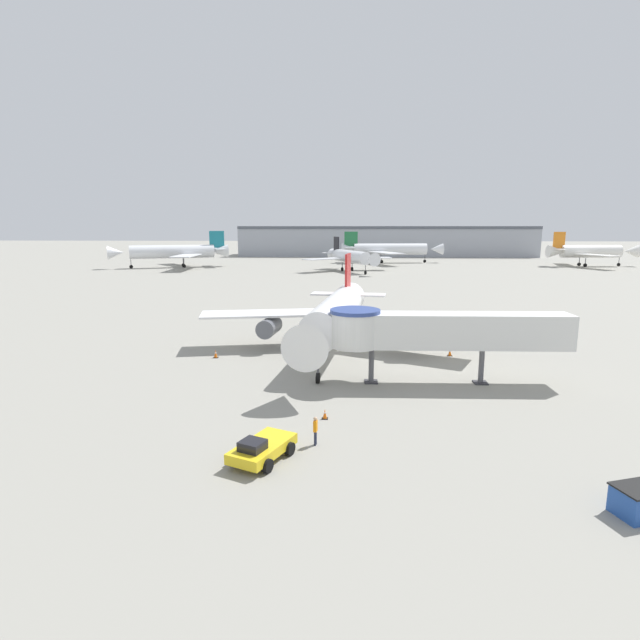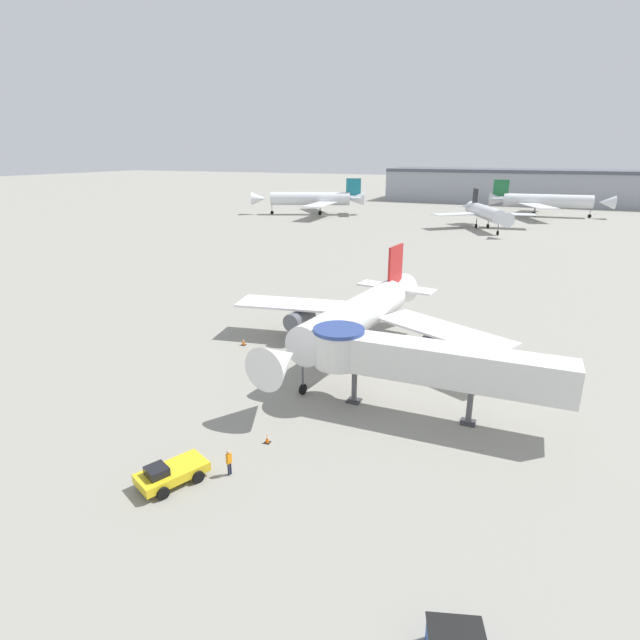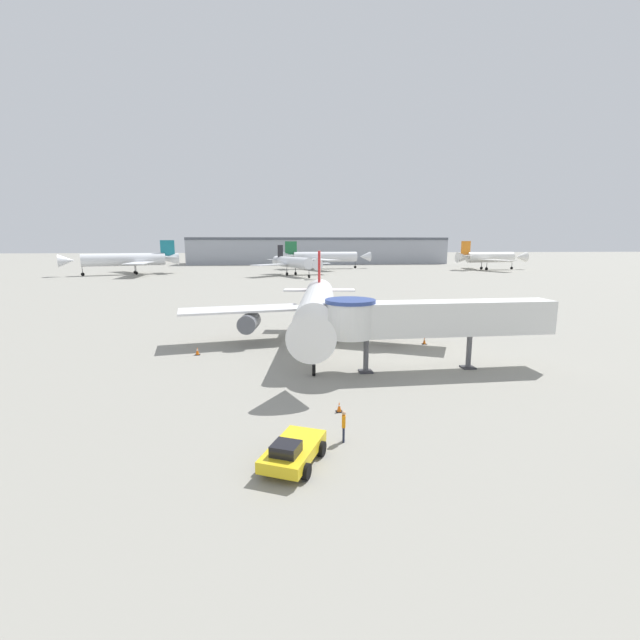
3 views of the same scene
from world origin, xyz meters
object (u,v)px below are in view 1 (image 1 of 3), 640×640
traffic_cone_port_wing (216,354)px  ground_crew_marshaller (315,429)px  jet_bridge (433,330)px  traffic_cone_near_nose (325,414)px  traffic_cone_starboard_wing (450,352)px  service_container_blue (640,501)px  background_jet_orange_tail (589,251)px  background_jet_teal_tail (175,252)px  background_jet_green_tail (388,249)px  pushback_tug_yellow (261,448)px  main_airplane (336,315)px  background_jet_black_tail (350,257)px

traffic_cone_port_wing → ground_crew_marshaller: bearing=-60.4°
ground_crew_marshaller → jet_bridge: bearing=-24.4°
traffic_cone_near_nose → traffic_cone_starboard_wing: 20.95m
service_container_blue → traffic_cone_port_wing: (-26.06, 26.06, -0.31)m
background_jet_orange_tail → background_jet_teal_tail: background_jet_teal_tail is taller
background_jet_green_tail → traffic_cone_near_nose: bearing=168.3°
pushback_tug_yellow → main_airplane: bearing=105.6°
traffic_cone_starboard_wing → traffic_cone_port_wing: 23.37m
traffic_cone_port_wing → background_jet_green_tail: background_jet_green_tail is taller
jet_bridge → traffic_cone_starboard_wing: 10.45m
traffic_cone_near_nose → ground_crew_marshaller: ground_crew_marshaller is taller
service_container_blue → traffic_cone_near_nose: service_container_blue is taller
ground_crew_marshaller → background_jet_teal_tail: bearing=33.0°
service_container_blue → traffic_cone_near_nose: bearing=143.8°
main_airplane → background_jet_teal_tail: 118.91m
traffic_cone_near_nose → background_jet_black_tail: 112.24m
main_airplane → jet_bridge: size_ratio=1.53×
pushback_tug_yellow → service_container_blue: (17.85, -4.44, -0.02)m
main_airplane → background_jet_orange_tail: 141.76m
service_container_blue → background_jet_black_tail: bearing=95.7°
traffic_cone_near_nose → service_container_blue: bearing=-36.2°
pushback_tug_yellow → background_jet_teal_tail: 139.20m
main_airplane → traffic_cone_near_nose: 17.77m
traffic_cone_near_nose → traffic_cone_port_wing: size_ratio=0.88×
ground_crew_marshaller → service_container_blue: bearing=-102.8°
background_jet_green_tail → background_jet_orange_tail: 64.97m
jet_bridge → traffic_cone_port_wing: (-19.89, 7.06, -4.11)m
traffic_cone_starboard_wing → traffic_cone_port_wing: same height
jet_bridge → pushback_tug_yellow: (-11.67, -14.56, -3.78)m
pushback_tug_yellow → service_container_blue: 18.39m
background_jet_black_tail → background_jet_teal_tail: bearing=143.6°
jet_bridge → background_jet_black_tail: background_jet_black_tail is taller
traffic_cone_starboard_wing → jet_bridge: bearing=-110.8°
service_container_blue → background_jet_black_tail: size_ratio=0.10×
main_airplane → traffic_cone_near_nose: bearing=-83.8°
pushback_tug_yellow → background_jet_green_tail: size_ratio=0.12×
background_jet_teal_tail → jet_bridge: bearing=5.9°
traffic_cone_port_wing → background_jet_teal_tail: 116.10m
main_airplane → jet_bridge: main_airplane is taller
ground_crew_marshaller → background_jet_orange_tail: (80.17, 138.92, 3.84)m
background_jet_teal_tail → main_airplane: bearing=4.5°
jet_bridge → background_jet_black_tail: size_ratio=0.72×
jet_bridge → background_jet_orange_tail: size_ratio=0.63×
traffic_cone_starboard_wing → background_jet_teal_tail: bearing=121.1°
traffic_cone_near_nose → background_jet_black_tail: bearing=88.8°
service_container_blue → background_jet_black_tail: (-12.16, 122.84, 3.61)m
traffic_cone_port_wing → background_jet_teal_tail: bearing=110.7°
service_container_blue → traffic_cone_near_nose: size_ratio=3.88×
background_jet_green_tail → background_jet_teal_tail: bearing=104.1°
traffic_cone_near_nose → traffic_cone_starboard_wing: (11.83, 17.29, 0.05)m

